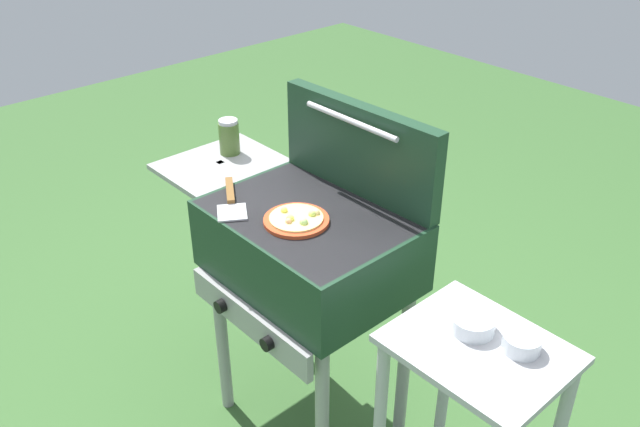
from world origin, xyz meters
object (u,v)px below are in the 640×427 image
object	(u,v)px
sauce_jar	(229,137)
topping_bowl_far	(522,343)
spatula	(231,200)
topping_bowl_near	(473,324)
prep_table	(470,410)
pizza_cheese	(297,219)
grill	(306,250)

from	to	relation	value
sauce_jar	topping_bowl_far	world-z (taller)	sauce_jar
spatula	topping_bowl_near	bearing A→B (deg)	11.79
spatula	prep_table	size ratio (longest dim) A/B	0.31
spatula	pizza_cheese	bearing A→B (deg)	17.38
sauce_jar	pizza_cheese	bearing A→B (deg)	-14.29
pizza_cheese	spatula	bearing A→B (deg)	-162.62
prep_table	topping_bowl_far	xyz separation A→B (m)	(0.08, 0.07, 0.25)
pizza_cheese	topping_bowl_near	world-z (taller)	pizza_cheese
grill	prep_table	size ratio (longest dim) A/B	1.21
grill	spatula	xyz separation A→B (m)	(-0.21, -0.13, 0.15)
spatula	topping_bowl_far	size ratio (longest dim) A/B	2.54
sauce_jar	prep_table	xyz separation A→B (m)	(1.18, -0.07, -0.40)
spatula	topping_bowl_near	xyz separation A→B (m)	(0.83, 0.17, -0.09)
prep_table	topping_bowl_near	size ratio (longest dim) A/B	6.80
grill	prep_table	xyz separation A→B (m)	(0.67, 0.00, -0.19)
pizza_cheese	prep_table	distance (m)	0.73
pizza_cheese	topping_bowl_near	size ratio (longest dim) A/B	1.72
grill	topping_bowl_far	distance (m)	0.76
sauce_jar	spatula	xyz separation A→B (m)	(0.30, -0.21, -0.06)
prep_table	topping_bowl_far	world-z (taller)	topping_bowl_far
sauce_jar	spatula	bearing A→B (deg)	-35.26
grill	pizza_cheese	size ratio (longest dim) A/B	4.78
topping_bowl_near	sauce_jar	bearing A→B (deg)	178.12
spatula	topping_bowl_near	world-z (taller)	spatula
grill	topping_bowl_near	size ratio (longest dim) A/B	8.22
sauce_jar	topping_bowl_near	world-z (taller)	sauce_jar
pizza_cheese	sauce_jar	xyz separation A→B (m)	(-0.53, 0.14, 0.05)
grill	sauce_jar	distance (m)	0.55
prep_table	topping_bowl_near	distance (m)	0.26
grill	prep_table	world-z (taller)	grill
topping_bowl_far	pizza_cheese	bearing A→B (deg)	-169.81
sauce_jar	prep_table	size ratio (longest dim) A/B	0.16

